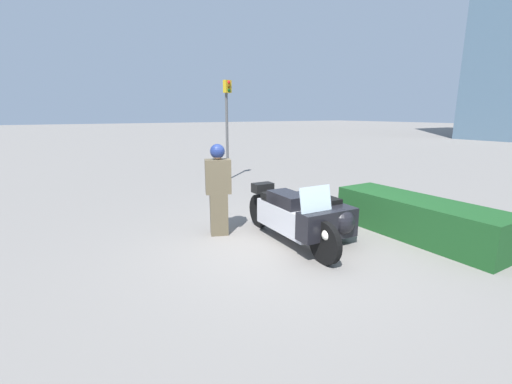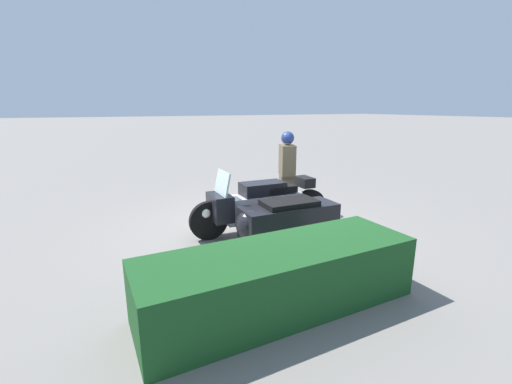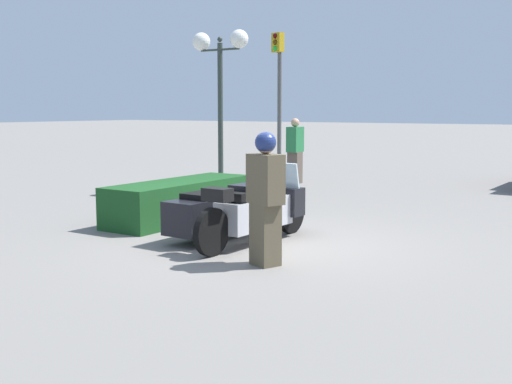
{
  "view_description": "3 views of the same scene",
  "coord_description": "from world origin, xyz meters",
  "px_view_note": "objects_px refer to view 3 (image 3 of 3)",
  "views": [
    {
      "loc": [
        4.56,
        -3.33,
        2.24
      ],
      "look_at": [
        -0.61,
        -0.19,
        0.85
      ],
      "focal_mm": 24.0,
      "sensor_mm": 36.0,
      "label": 1
    },
    {
      "loc": [
        2.73,
        5.33,
        2.2
      ],
      "look_at": [
        0.28,
        0.54,
        0.86
      ],
      "focal_mm": 24.0,
      "sensor_mm": 36.0,
      "label": 2
    },
    {
      "loc": [
        -7.9,
        -5.01,
        1.99
      ],
      "look_at": [
        0.64,
        0.56,
        0.67
      ],
      "focal_mm": 45.0,
      "sensor_mm": 36.0,
      "label": 3
    }
  ],
  "objects_px": {
    "hedge_bush_curbside": "(180,200)",
    "pedestrian_bystander": "(295,151)",
    "police_motorcycle": "(235,210)",
    "officer_rider": "(265,195)",
    "twin_lamp_post": "(220,61)",
    "traffic_light_near": "(278,92)"
  },
  "relations": [
    {
      "from": "hedge_bush_curbside",
      "to": "pedestrian_bystander",
      "type": "relative_size",
      "value": 1.78
    },
    {
      "from": "police_motorcycle",
      "to": "officer_rider",
      "type": "xyz_separation_m",
      "value": [
        -1.08,
        -1.22,
        0.43
      ]
    },
    {
      "from": "hedge_bush_curbside",
      "to": "twin_lamp_post",
      "type": "height_order",
      "value": "twin_lamp_post"
    },
    {
      "from": "police_motorcycle",
      "to": "twin_lamp_post",
      "type": "xyz_separation_m",
      "value": [
        4.12,
        3.3,
        2.61
      ]
    },
    {
      "from": "pedestrian_bystander",
      "to": "traffic_light_near",
      "type": "bearing_deg",
      "value": -69.87
    },
    {
      "from": "twin_lamp_post",
      "to": "pedestrian_bystander",
      "type": "height_order",
      "value": "twin_lamp_post"
    },
    {
      "from": "hedge_bush_curbside",
      "to": "twin_lamp_post",
      "type": "distance_m",
      "value": 4.43
    },
    {
      "from": "officer_rider",
      "to": "hedge_bush_curbside",
      "type": "distance_m",
      "value": 3.74
    },
    {
      "from": "police_motorcycle",
      "to": "hedge_bush_curbside",
      "type": "height_order",
      "value": "police_motorcycle"
    },
    {
      "from": "hedge_bush_curbside",
      "to": "twin_lamp_post",
      "type": "relative_size",
      "value": 0.83
    },
    {
      "from": "twin_lamp_post",
      "to": "traffic_light_near",
      "type": "distance_m",
      "value": 1.83
    },
    {
      "from": "hedge_bush_curbside",
      "to": "pedestrian_bystander",
      "type": "xyz_separation_m",
      "value": [
        6.15,
        1.13,
        0.52
      ]
    },
    {
      "from": "twin_lamp_post",
      "to": "hedge_bush_curbside",
      "type": "bearing_deg",
      "value": -155.95
    },
    {
      "from": "officer_rider",
      "to": "traffic_light_near",
      "type": "relative_size",
      "value": 0.48
    },
    {
      "from": "hedge_bush_curbside",
      "to": "pedestrian_bystander",
      "type": "height_order",
      "value": "pedestrian_bystander"
    },
    {
      "from": "police_motorcycle",
      "to": "pedestrian_bystander",
      "type": "relative_size",
      "value": 1.53
    },
    {
      "from": "officer_rider",
      "to": "pedestrian_bystander",
      "type": "distance_m",
      "value": 9.2
    },
    {
      "from": "police_motorcycle",
      "to": "officer_rider",
      "type": "bearing_deg",
      "value": -129.24
    },
    {
      "from": "pedestrian_bystander",
      "to": "hedge_bush_curbside",
      "type": "bearing_deg",
      "value": -83.06
    },
    {
      "from": "twin_lamp_post",
      "to": "pedestrian_bystander",
      "type": "distance_m",
      "value": 3.71
    },
    {
      "from": "officer_rider",
      "to": "pedestrian_bystander",
      "type": "relative_size",
      "value": 0.98
    },
    {
      "from": "twin_lamp_post",
      "to": "officer_rider",
      "type": "bearing_deg",
      "value": -139.04
    }
  ]
}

